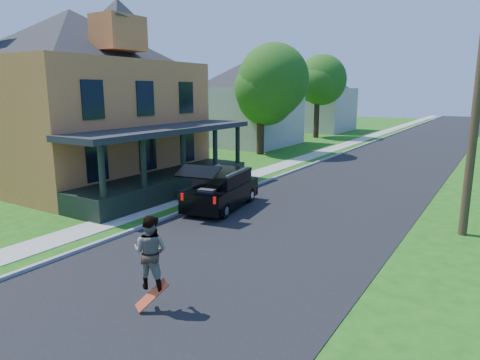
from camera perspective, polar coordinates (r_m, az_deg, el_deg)
The scene contains 13 objects.
ground at distance 11.98m, azimuth -4.11°, elevation -11.68°, with size 140.00×140.00×0.00m, color #1A5611.
street at distance 29.95m, azimuth 19.06°, elevation 2.06°, with size 8.00×120.00×0.02m, color black.
curb at distance 31.08m, azimuth 11.79°, elevation 2.80°, with size 0.15×120.00×0.12m, color gray.
sidewalk at distance 31.64m, azimuth 9.16°, elevation 3.06°, with size 1.30×120.00×0.03m, color #A0A198.
front_walk at distance 22.36m, azimuth -14.79°, elevation -0.86°, with size 6.50×1.20×0.03m, color #A0A198.
main_house at distance 24.36m, azimuth -20.88°, elevation 11.47°, with size 15.56×15.56×10.10m.
neighbor_house_mid at distance 38.46m, azimuth 0.70°, elevation 11.02°, with size 12.78×12.78×8.30m.
neighbor_house_far at distance 52.78m, azimuth 9.95°, elevation 11.09°, with size 12.78×12.78×8.30m.
black_suv at distance 17.58m, azimuth -2.50°, elevation -1.27°, with size 2.31×4.60×2.05m.
skateboarder at distance 9.69m, azimuth -11.86°, elevation -9.33°, with size 0.94×0.82×1.65m.
skateboard at distance 9.85m, azimuth -11.66°, elevation -14.95°, with size 0.65×0.55×0.69m.
tree_left_mid at distance 32.37m, azimuth 2.80°, elevation 12.78°, with size 6.00×6.14×8.02m.
tree_left_far at distance 44.57m, azimuth 10.31°, elevation 12.83°, with size 4.98×4.82×8.25m.
Camera 1 is at (6.53, -8.83, 4.79)m, focal length 32.00 mm.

